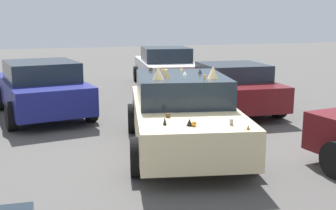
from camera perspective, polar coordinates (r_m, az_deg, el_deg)
The scene contains 5 objects.
ground_plane at distance 8.30m, azimuth 1.98°, elevation -5.96°, with size 60.00×60.00×0.00m, color #514F4C.
art_car_decorated at distance 8.16m, azimuth 1.96°, elevation -0.99°, with size 4.63×2.74×1.67m.
parked_sedan_row_back_center at distance 11.43m, azimuth -16.78°, elevation 2.23°, with size 4.20×2.55×1.44m.
parked_sedan_behind_left at distance 15.84m, azimuth -0.42°, elevation 5.18°, with size 4.60×2.48×1.46m.
parked_sedan_near_left at distance 11.75m, azimuth 8.24°, elevation 2.53°, with size 4.13×2.24×1.32m.
Camera 1 is at (-7.42, 2.73, 2.52)m, focal length 44.87 mm.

